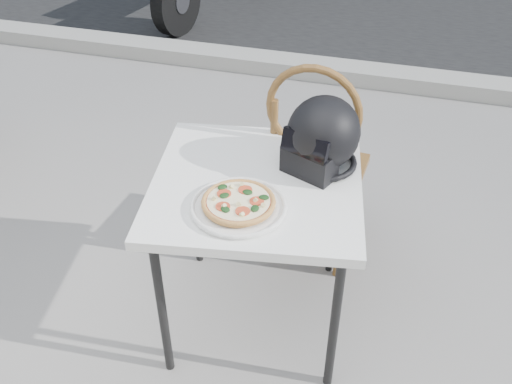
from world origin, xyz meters
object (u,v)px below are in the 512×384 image
(cafe_table_main, at_px, (257,195))
(helmet, at_px, (322,137))
(plate, at_px, (239,207))
(pizza, at_px, (239,202))
(cafe_chair_main, at_px, (316,156))

(cafe_table_main, relative_size, helmet, 2.42)
(plate, distance_m, helmet, 0.43)
(cafe_table_main, xyz_separation_m, helmet, (0.21, 0.17, 0.20))
(plate, height_order, pizza, pizza)
(pizza, bearing_deg, cafe_table_main, 85.56)
(cafe_chair_main, bearing_deg, pizza, 79.70)
(cafe_table_main, xyz_separation_m, pizza, (-0.01, -0.18, 0.10))
(cafe_table_main, distance_m, helmet, 0.33)
(plate, relative_size, helmet, 0.98)
(helmet, bearing_deg, cafe_chair_main, 125.38)
(cafe_chair_main, bearing_deg, plate, 79.70)
(cafe_table_main, height_order, pizza, pizza)
(plate, bearing_deg, helmet, 57.39)
(plate, relative_size, pizza, 1.39)
(pizza, xyz_separation_m, helmet, (0.23, 0.35, 0.10))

